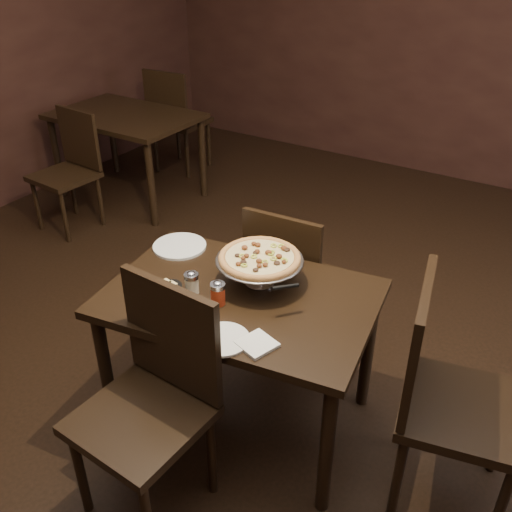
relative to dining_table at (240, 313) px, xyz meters
The scene contains 16 objects.
room 0.78m from the dining_table, 62.27° to the left, with size 6.04×7.04×2.84m.
dining_table is the anchor object (origin of this frame).
background_table 2.77m from the dining_table, 143.33° to the left, with size 1.17×0.78×0.73m.
pizza_stand 0.26m from the dining_table, 79.07° to the left, with size 0.39×0.39×0.16m.
parmesan_shaker 0.25m from the dining_table, 151.73° to the right, with size 0.06×0.06×0.11m.
pepper_flake_shaker 0.18m from the dining_table, 112.37° to the right, with size 0.06×0.06×0.11m.
packet_caddy 0.32m from the dining_table, 144.10° to the right, with size 0.10×0.10×0.08m.
napkin_stack 0.36m from the dining_table, 45.90° to the right, with size 0.13×0.13×0.01m, color white.
plate_left 0.52m from the dining_table, 158.84° to the left, with size 0.26×0.26×0.01m, color white.
plate_near 0.33m from the dining_table, 68.84° to the right, with size 0.21×0.21×0.01m, color white.
serving_spatula 0.32m from the dining_table, ahead, with size 0.14×0.14×0.02m.
chair_far 0.57m from the dining_table, 95.36° to the left, with size 0.44×0.44×0.90m.
chair_near 0.53m from the dining_table, 96.66° to the right, with size 0.48×0.48×0.98m.
chair_side 0.90m from the dining_table, ahead, with size 0.55×0.55×1.01m.
bg_chair_far 3.22m from the dining_table, 134.07° to the left, with size 0.47×0.47×0.96m.
bg_chair_near 2.45m from the dining_table, 155.27° to the left, with size 0.45×0.45×0.90m.
Camera 1 is at (1.15, -1.73, 2.12)m, focal length 40.00 mm.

